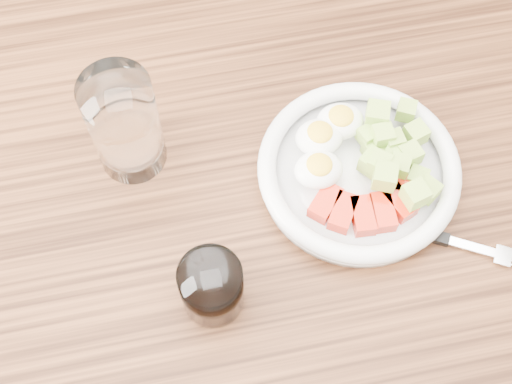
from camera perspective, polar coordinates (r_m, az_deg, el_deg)
ground at (r=1.60m, az=0.43°, el=-12.87°), size 4.00×4.00×0.00m
dining_table at (r=0.96m, az=0.70°, el=-3.82°), size 1.50×0.90×0.77m
bowl at (r=0.88m, az=8.20°, el=1.91°), size 0.25×0.25×0.06m
fork at (r=0.88m, az=13.77°, el=-3.39°), size 0.20×0.12×0.01m
water_glass at (r=0.86m, az=-10.49°, el=5.35°), size 0.08×0.08×0.15m
coffee_glass at (r=0.79m, az=-3.57°, el=-7.61°), size 0.07×0.07×0.08m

